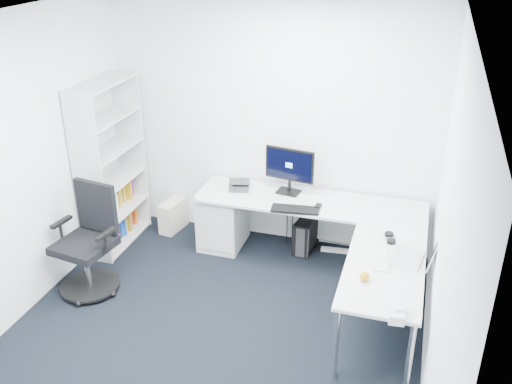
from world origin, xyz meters
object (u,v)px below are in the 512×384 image
(l_desk, at_px, (303,245))
(task_chair, at_px, (84,243))
(bookshelf, at_px, (110,166))
(laptop, at_px, (408,246))
(monitor, at_px, (289,171))

(l_desk, height_order, task_chair, task_chair)
(bookshelf, height_order, laptop, bookshelf)
(l_desk, distance_m, monitor, 0.81)
(task_chair, relative_size, laptop, 2.95)
(laptop, bearing_deg, bookshelf, 178.38)
(l_desk, distance_m, bookshelf, 2.25)
(bookshelf, xyz_separation_m, task_chair, (0.21, -0.95, -0.39))
(task_chair, distance_m, laptop, 3.02)
(l_desk, distance_m, laptop, 1.25)
(task_chair, bearing_deg, bookshelf, 111.04)
(l_desk, bearing_deg, monitor, 121.51)
(laptop, bearing_deg, task_chair, -164.34)
(bookshelf, bearing_deg, task_chair, -77.53)
(monitor, bearing_deg, laptop, -28.88)
(monitor, distance_m, laptop, 1.64)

